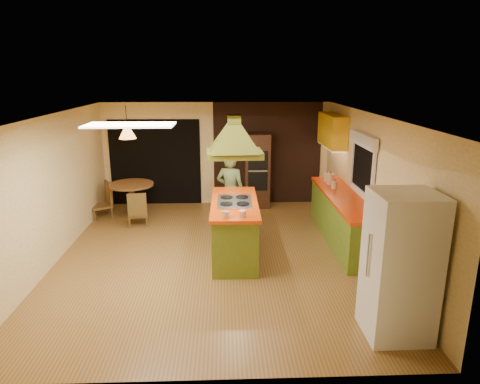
{
  "coord_description": "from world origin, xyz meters",
  "views": [
    {
      "loc": [
        0.18,
        -7.13,
        3.18
      ],
      "look_at": [
        0.46,
        0.11,
        1.15
      ],
      "focal_mm": 32.0,
      "sensor_mm": 36.0,
      "label": 1
    }
  ],
  "objects_px": {
    "canister_large": "(330,179)",
    "man": "(230,191)",
    "kitchen_island": "(235,228)",
    "wall_oven": "(257,170)",
    "dining_table": "(132,193)",
    "refrigerator": "(400,266)"
  },
  "relations": [
    {
      "from": "canister_large",
      "to": "man",
      "type": "bearing_deg",
      "value": -177.01
    },
    {
      "from": "kitchen_island",
      "to": "wall_oven",
      "type": "relative_size",
      "value": 1.13
    },
    {
      "from": "wall_oven",
      "to": "dining_table",
      "type": "relative_size",
      "value": 1.77
    },
    {
      "from": "canister_large",
      "to": "refrigerator",
      "type": "bearing_deg",
      "value": -91.45
    },
    {
      "from": "wall_oven",
      "to": "refrigerator",
      "type": "bearing_deg",
      "value": -76.92
    },
    {
      "from": "refrigerator",
      "to": "canister_large",
      "type": "xyz_separation_m",
      "value": [
        0.1,
        3.94,
        0.11
      ]
    },
    {
      "from": "refrigerator",
      "to": "dining_table",
      "type": "relative_size",
      "value": 1.83
    },
    {
      "from": "kitchen_island",
      "to": "refrigerator",
      "type": "height_order",
      "value": "refrigerator"
    },
    {
      "from": "kitchen_island",
      "to": "dining_table",
      "type": "bearing_deg",
      "value": 135.4
    },
    {
      "from": "man",
      "to": "dining_table",
      "type": "distance_m",
      "value": 2.45
    },
    {
      "from": "refrigerator",
      "to": "canister_large",
      "type": "relative_size",
      "value": 8.24
    },
    {
      "from": "dining_table",
      "to": "wall_oven",
      "type": "bearing_deg",
      "value": 12.2
    },
    {
      "from": "refrigerator",
      "to": "dining_table",
      "type": "xyz_separation_m",
      "value": [
        -4.23,
        4.79,
        -0.39
      ]
    },
    {
      "from": "dining_table",
      "to": "canister_large",
      "type": "relative_size",
      "value": 4.52
    },
    {
      "from": "wall_oven",
      "to": "canister_large",
      "type": "height_order",
      "value": "wall_oven"
    },
    {
      "from": "kitchen_island",
      "to": "dining_table",
      "type": "height_order",
      "value": "kitchen_island"
    },
    {
      "from": "man",
      "to": "refrigerator",
      "type": "relative_size",
      "value": 0.88
    },
    {
      "from": "wall_oven",
      "to": "man",
      "type": "bearing_deg",
      "value": -113.57
    },
    {
      "from": "wall_oven",
      "to": "kitchen_island",
      "type": "bearing_deg",
      "value": -102.55
    },
    {
      "from": "kitchen_island",
      "to": "canister_large",
      "type": "xyz_separation_m",
      "value": [
        2.04,
        1.47,
        0.52
      ]
    },
    {
      "from": "wall_oven",
      "to": "canister_large",
      "type": "xyz_separation_m",
      "value": [
        1.42,
        -1.47,
        0.14
      ]
    },
    {
      "from": "dining_table",
      "to": "canister_large",
      "type": "bearing_deg",
      "value": -11.04
    }
  ]
}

